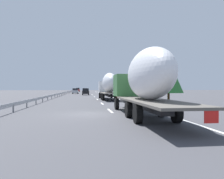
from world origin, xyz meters
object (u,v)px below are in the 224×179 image
truck_trailing (144,80)px  car_blue_sedan (85,90)px  truck_lead (109,85)px  road_sign (112,87)px  car_black_suv (86,92)px  car_silver_hatch (75,91)px  car_red_compact (78,90)px

truck_trailing → car_blue_sedan: (73.77, 3.78, -1.55)m
truck_lead → road_sign: bearing=-8.9°
truck_trailing → car_black_suv: 45.06m
car_black_suv → car_silver_hatch: (13.47, 3.33, -0.02)m
car_blue_sedan → car_silver_hatch: bearing=168.5°
car_red_compact → road_sign: bearing=-169.1°
truck_lead → car_black_suv: bearing=8.6°
truck_trailing → car_red_compact: truck_trailing is taller
truck_lead → car_red_compact: 72.53m
car_black_suv → truck_lead: bearing=-171.4°
truck_lead → car_silver_hatch: bearing=10.5°
car_blue_sedan → car_silver_hatch: (-15.41, 3.15, -0.01)m
car_blue_sedan → car_silver_hatch: 15.73m
car_blue_sedan → road_sign: size_ratio=1.31×
road_sign → car_black_suv: bearing=58.1°
car_blue_sedan → car_red_compact: size_ratio=0.89×
truck_trailing → truck_lead: bearing=-0.0°
car_silver_hatch → truck_lead: bearing=-169.5°
truck_lead → truck_trailing: 21.00m
truck_lead → car_red_compact: truck_lead is taller
car_black_suv → car_blue_sedan: bearing=0.4°
car_black_suv → road_sign: size_ratio=1.40×
truck_trailing → car_blue_sedan: size_ratio=3.40×
car_red_compact → road_sign: road_sign is taller
car_red_compact → car_black_suv: bearing=-175.9°
car_red_compact → truck_lead: bearing=-174.4°
car_blue_sedan → car_red_compact: car_red_compact is taller
car_red_compact → road_sign: size_ratio=1.47×
truck_trailing → car_black_suv: size_ratio=3.18×
truck_trailing → car_red_compact: (93.18, 7.03, -1.49)m
car_red_compact → car_blue_sedan: bearing=-170.5°
car_black_suv → road_sign: bearing=-121.9°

